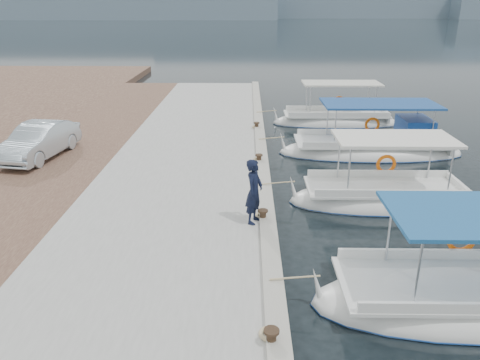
# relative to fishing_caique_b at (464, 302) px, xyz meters

# --- Properties ---
(ground) EXTENTS (400.00, 400.00, 0.00)m
(ground) POSITION_rel_fishing_caique_b_xyz_m (-3.89, 1.65, -0.12)
(ground) COLOR black
(ground) RESTS_ON ground
(concrete_quay) EXTENTS (6.00, 40.00, 0.50)m
(concrete_quay) POSITION_rel_fishing_caique_b_xyz_m (-6.89, 6.65, 0.13)
(concrete_quay) COLOR #A3A29D
(concrete_quay) RESTS_ON ground
(quay_curb) EXTENTS (0.44, 40.00, 0.12)m
(quay_curb) POSITION_rel_fishing_caique_b_xyz_m (-4.11, 6.65, 0.44)
(quay_curb) COLOR #A8A495
(quay_curb) RESTS_ON concrete_quay
(cobblestone_strip) EXTENTS (4.00, 40.00, 0.50)m
(cobblestone_strip) POSITION_rel_fishing_caique_b_xyz_m (-11.89, 6.65, 0.13)
(cobblestone_strip) COLOR brown
(cobblestone_strip) RESTS_ON ground
(fishing_caique_b) EXTENTS (6.60, 2.55, 2.83)m
(fishing_caique_b) POSITION_rel_fishing_caique_b_xyz_m (0.00, 0.00, 0.00)
(fishing_caique_b) COLOR white
(fishing_caique_b) RESTS_ON ground
(fishing_caique_c) EXTENTS (6.10, 2.22, 2.83)m
(fishing_caique_c) POSITION_rel_fishing_caique_b_xyz_m (-0.25, 5.56, 0.00)
(fishing_caique_c) COLOR white
(fishing_caique_c) RESTS_ON ground
(fishing_caique_d) EXTENTS (7.88, 2.59, 2.83)m
(fishing_caique_d) POSITION_rel_fishing_caique_b_xyz_m (0.75, 10.87, 0.06)
(fishing_caique_d) COLOR white
(fishing_caique_d) RESTS_ON ground
(fishing_caique_e) EXTENTS (6.72, 2.09, 2.83)m
(fishing_caique_e) POSITION_rel_fishing_caique_b_xyz_m (0.06, 16.15, 0.00)
(fishing_caique_e) COLOR white
(fishing_caique_e) RESTS_ON ground
(mooring_bollards) EXTENTS (0.28, 20.28, 0.33)m
(mooring_bollards) POSITION_rel_fishing_caique_b_xyz_m (-4.24, 3.15, 0.57)
(mooring_bollards) COLOR black
(mooring_bollards) RESTS_ON concrete_quay
(fisherman) EXTENTS (0.64, 0.77, 1.80)m
(fisherman) POSITION_rel_fishing_caique_b_xyz_m (-4.49, 3.08, 1.27)
(fisherman) COLOR black
(fisherman) RESTS_ON concrete_quay
(parked_car) EXTENTS (2.00, 4.19, 1.32)m
(parked_car) POSITION_rel_fishing_caique_b_xyz_m (-12.69, 8.67, 1.04)
(parked_car) COLOR silver
(parked_car) RESTS_ON cobblestone_strip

